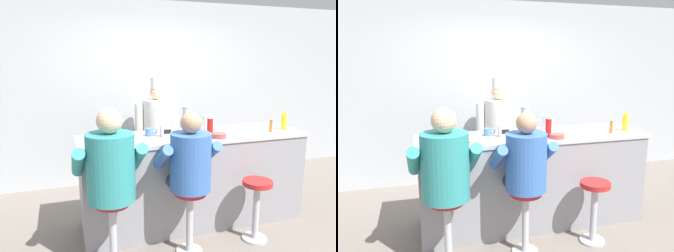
% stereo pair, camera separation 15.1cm
% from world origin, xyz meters
% --- Properties ---
extents(ground_plane, '(20.00, 20.00, 0.00)m').
position_xyz_m(ground_plane, '(0.00, 0.00, 0.00)').
color(ground_plane, slate).
extents(wall_back, '(10.00, 0.06, 2.70)m').
position_xyz_m(wall_back, '(0.00, 1.93, 1.35)').
color(wall_back, '#B2B7BC').
rests_on(wall_back, ground_plane).
extents(diner_counter, '(2.53, 0.71, 1.03)m').
position_xyz_m(diner_counter, '(0.00, 0.35, 0.52)').
color(diner_counter, gray).
rests_on(diner_counter, ground_plane).
extents(ketchup_bottle_red, '(0.07, 0.07, 0.25)m').
position_xyz_m(ketchup_bottle_red, '(0.13, 0.23, 1.15)').
color(ketchup_bottle_red, red).
rests_on(ketchup_bottle_red, diner_counter).
extents(mustard_bottle_yellow, '(0.06, 0.06, 0.23)m').
position_xyz_m(mustard_bottle_yellow, '(1.10, 0.26, 1.14)').
color(mustard_bottle_yellow, yellow).
rests_on(mustard_bottle_yellow, diner_counter).
extents(hot_sauce_bottle_orange, '(0.03, 0.03, 0.14)m').
position_xyz_m(hot_sauce_bottle_orange, '(0.88, 0.19, 1.10)').
color(hot_sauce_bottle_orange, orange).
rests_on(hot_sauce_bottle_orange, diner_counter).
extents(water_pitcher_clear, '(0.15, 0.13, 0.19)m').
position_xyz_m(water_pitcher_clear, '(0.22, 0.48, 1.13)').
color(water_pitcher_clear, silver).
rests_on(water_pitcher_clear, diner_counter).
extents(breakfast_plate, '(0.27, 0.27, 0.05)m').
position_xyz_m(breakfast_plate, '(-0.76, 0.14, 1.05)').
color(breakfast_plate, white).
rests_on(breakfast_plate, diner_counter).
extents(cereal_bowl, '(0.16, 0.16, 0.05)m').
position_xyz_m(cereal_bowl, '(0.19, 0.11, 1.06)').
color(cereal_bowl, '#B24C47').
rests_on(cereal_bowl, diner_counter).
extents(coffee_mug_blue, '(0.13, 0.09, 0.08)m').
position_xyz_m(coffee_mug_blue, '(-0.48, 0.44, 1.07)').
color(coffee_mug_blue, '#4C7AB2').
rests_on(coffee_mug_blue, diner_counter).
extents(cup_stack_steel, '(0.11, 0.11, 0.32)m').
position_xyz_m(cup_stack_steel, '(-0.09, 0.35, 1.19)').
color(cup_stack_steel, '#B7BABF').
rests_on(cup_stack_steel, diner_counter).
extents(napkin_dispenser_chrome, '(0.13, 0.08, 0.12)m').
position_xyz_m(napkin_dispenser_chrome, '(-0.32, 0.35, 1.10)').
color(napkin_dispenser_chrome, silver).
rests_on(napkin_dispenser_chrome, diner_counter).
extents(diner_seated_teal, '(0.63, 0.62, 1.45)m').
position_xyz_m(diner_seated_teal, '(-1.01, -0.19, 0.90)').
color(diner_seated_teal, '#B2B5BA').
rests_on(diner_seated_teal, ground_plane).
extents(diner_seated_blue, '(0.58, 0.57, 1.38)m').
position_xyz_m(diner_seated_blue, '(-0.28, -0.19, 0.87)').
color(diner_seated_blue, '#B2B5BA').
rests_on(diner_seated_blue, ground_plane).
extents(empty_stool_round, '(0.30, 0.30, 0.65)m').
position_xyz_m(empty_stool_round, '(0.46, -0.23, 0.43)').
color(empty_stool_round, '#B2B5BA').
rests_on(empty_stool_round, ground_plane).
extents(cook_in_whites_near, '(0.63, 0.40, 1.61)m').
position_xyz_m(cook_in_whites_near, '(-0.12, 1.41, 0.88)').
color(cook_in_whites_near, '#232328').
rests_on(cook_in_whites_near, ground_plane).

